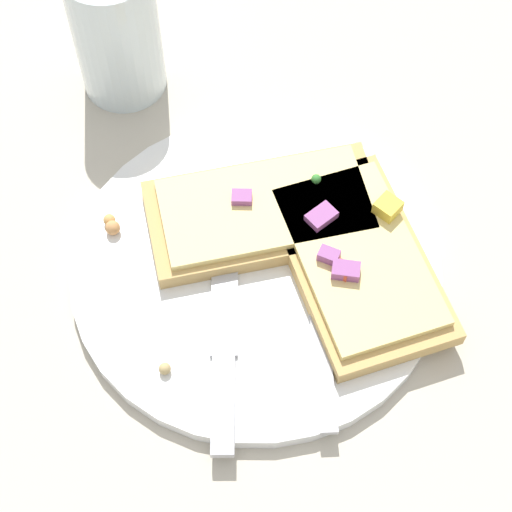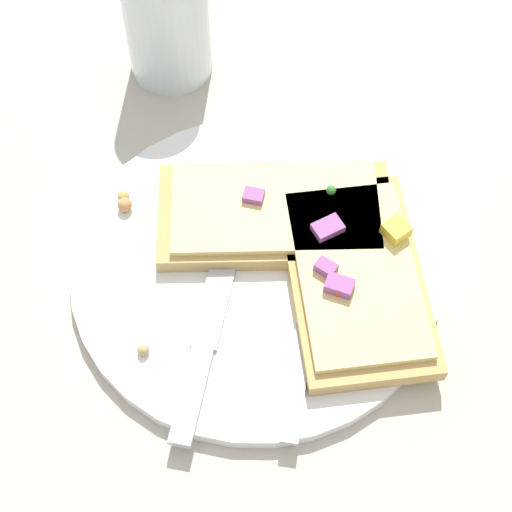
{
  "view_description": "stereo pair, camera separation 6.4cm",
  "coord_description": "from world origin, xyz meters",
  "px_view_note": "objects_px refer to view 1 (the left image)",
  "views": [
    {
      "loc": [
        -0.31,
        -0.1,
        0.57
      ],
      "look_at": [
        0.0,
        0.0,
        0.02
      ],
      "focal_mm": 60.0,
      "sensor_mm": 36.0,
      "label": 1
    },
    {
      "loc": [
        -0.28,
        -0.15,
        0.57
      ],
      "look_at": [
        0.0,
        0.0,
        0.02
      ],
      "focal_mm": 60.0,
      "sensor_mm": 36.0,
      "label": 2
    }
  ],
  "objects_px": {
    "knife": "(224,346)",
    "drinking_glass": "(116,31)",
    "plate": "(256,267)",
    "pizza_slice_corner": "(358,260)",
    "pizza_slice_main": "(265,211)",
    "fork": "(314,275)"
  },
  "relations": [
    {
      "from": "fork",
      "to": "drinking_glass",
      "type": "relative_size",
      "value": 1.74
    },
    {
      "from": "pizza_slice_main",
      "to": "drinking_glass",
      "type": "height_order",
      "value": "drinking_glass"
    },
    {
      "from": "plate",
      "to": "drinking_glass",
      "type": "distance_m",
      "value": 0.23
    },
    {
      "from": "knife",
      "to": "drinking_glass",
      "type": "bearing_deg",
      "value": 18.97
    },
    {
      "from": "fork",
      "to": "pizza_slice_main",
      "type": "distance_m",
      "value": 0.06
    },
    {
      "from": "knife",
      "to": "pizza_slice_main",
      "type": "height_order",
      "value": "pizza_slice_main"
    },
    {
      "from": "plate",
      "to": "knife",
      "type": "relative_size",
      "value": 1.51
    },
    {
      "from": "fork",
      "to": "knife",
      "type": "bearing_deg",
      "value": 128.5
    },
    {
      "from": "plate",
      "to": "fork",
      "type": "distance_m",
      "value": 0.05
    },
    {
      "from": "pizza_slice_main",
      "to": "drinking_glass",
      "type": "xyz_separation_m",
      "value": [
        0.11,
        0.16,
        0.04
      ]
    },
    {
      "from": "knife",
      "to": "pizza_slice_main",
      "type": "bearing_deg",
      "value": -15.56
    },
    {
      "from": "knife",
      "to": "pizza_slice_main",
      "type": "xyz_separation_m",
      "value": [
        0.11,
        0.0,
        0.01
      ]
    },
    {
      "from": "plate",
      "to": "knife",
      "type": "distance_m",
      "value": 0.07
    },
    {
      "from": "pizza_slice_corner",
      "to": "plate",
      "type": "bearing_deg",
      "value": 69.09
    },
    {
      "from": "fork",
      "to": "drinking_glass",
      "type": "xyz_separation_m",
      "value": [
        0.15,
        0.21,
        0.05
      ]
    },
    {
      "from": "pizza_slice_main",
      "to": "drinking_glass",
      "type": "bearing_deg",
      "value": 116.39
    },
    {
      "from": "pizza_slice_corner",
      "to": "drinking_glass",
      "type": "distance_m",
      "value": 0.28
    },
    {
      "from": "pizza_slice_main",
      "to": "drinking_glass",
      "type": "distance_m",
      "value": 0.2
    },
    {
      "from": "knife",
      "to": "pizza_slice_corner",
      "type": "xyz_separation_m",
      "value": [
        0.09,
        -0.07,
        0.01
      ]
    },
    {
      "from": "plate",
      "to": "knife",
      "type": "bearing_deg",
      "value": 179.27
    },
    {
      "from": "plate",
      "to": "knife",
      "type": "height_order",
      "value": "knife"
    },
    {
      "from": "plate",
      "to": "drinking_glass",
      "type": "bearing_deg",
      "value": 48.36
    }
  ]
}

